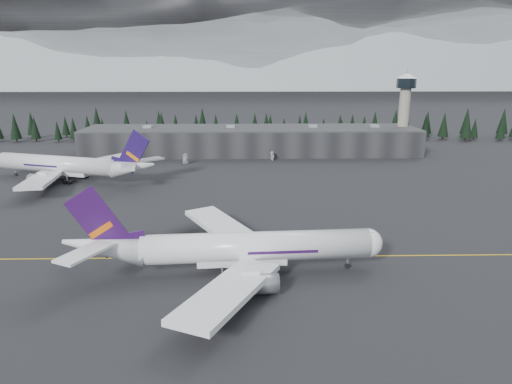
{
  "coord_description": "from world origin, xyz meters",
  "views": [
    {
      "loc": [
        -2.55,
        -96.19,
        41.0
      ],
      "look_at": [
        0.0,
        20.0,
        9.0
      ],
      "focal_mm": 32.0,
      "sensor_mm": 36.0,
      "label": 1
    }
  ],
  "objects_px": {
    "control_tower": "(405,104)",
    "jet_main": "(229,248)",
    "jet_parked": "(72,166)",
    "gse_vehicle_a": "(185,163)",
    "gse_vehicle_b": "(272,159)",
    "terminal": "(251,140)"
  },
  "relations": [
    {
      "from": "control_tower",
      "to": "jet_main",
      "type": "bearing_deg",
      "value": -120.53
    },
    {
      "from": "jet_parked",
      "to": "gse_vehicle_a",
      "type": "height_order",
      "value": "jet_parked"
    },
    {
      "from": "gse_vehicle_b",
      "to": "jet_parked",
      "type": "bearing_deg",
      "value": -83.17
    },
    {
      "from": "gse_vehicle_b",
      "to": "gse_vehicle_a",
      "type": "bearing_deg",
      "value": -97.53
    },
    {
      "from": "jet_main",
      "to": "gse_vehicle_b",
      "type": "relative_size",
      "value": 15.06
    },
    {
      "from": "gse_vehicle_a",
      "to": "gse_vehicle_b",
      "type": "relative_size",
      "value": 1.08
    },
    {
      "from": "jet_main",
      "to": "gse_vehicle_a",
      "type": "relative_size",
      "value": 13.96
    },
    {
      "from": "control_tower",
      "to": "gse_vehicle_b",
      "type": "relative_size",
      "value": 8.71
    },
    {
      "from": "terminal",
      "to": "gse_vehicle_a",
      "type": "distance_m",
      "value": 39.29
    },
    {
      "from": "jet_parked",
      "to": "terminal",
      "type": "bearing_deg",
      "value": -122.76
    },
    {
      "from": "control_tower",
      "to": "gse_vehicle_b",
      "type": "distance_m",
      "value": 72.66
    },
    {
      "from": "jet_main",
      "to": "gse_vehicle_b",
      "type": "xyz_separation_m",
      "value": [
        15.58,
        116.46,
        -4.67
      ]
    },
    {
      "from": "control_tower",
      "to": "jet_main",
      "type": "height_order",
      "value": "control_tower"
    },
    {
      "from": "terminal",
      "to": "jet_parked",
      "type": "relative_size",
      "value": 2.4
    },
    {
      "from": "control_tower",
      "to": "gse_vehicle_b",
      "type": "height_order",
      "value": "control_tower"
    },
    {
      "from": "jet_main",
      "to": "gse_vehicle_a",
      "type": "xyz_separation_m",
      "value": [
        -22.81,
        108.93,
        -4.75
      ]
    },
    {
      "from": "jet_parked",
      "to": "jet_main",
      "type": "bearing_deg",
      "value": 145.36
    },
    {
      "from": "gse_vehicle_a",
      "to": "gse_vehicle_b",
      "type": "xyz_separation_m",
      "value": [
        38.39,
        7.54,
        0.09
      ]
    },
    {
      "from": "jet_parked",
      "to": "gse_vehicle_b",
      "type": "height_order",
      "value": "jet_parked"
    },
    {
      "from": "control_tower",
      "to": "jet_parked",
      "type": "bearing_deg",
      "value": -157.89
    },
    {
      "from": "terminal",
      "to": "gse_vehicle_a",
      "type": "bearing_deg",
      "value": -138.36
    },
    {
      "from": "gse_vehicle_b",
      "to": "control_tower",
      "type": "bearing_deg",
      "value": 89.33
    }
  ]
}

